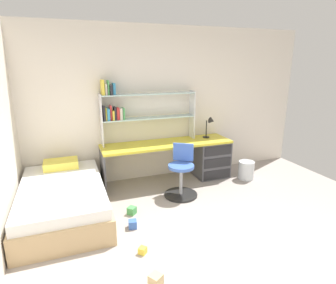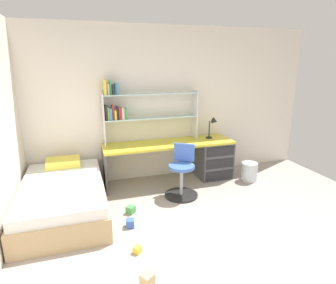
{
  "view_description": "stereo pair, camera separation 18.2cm",
  "coord_description": "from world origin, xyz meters",
  "px_view_note": "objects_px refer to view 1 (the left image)",
  "views": [
    {
      "loc": [
        -1.58,
        -1.89,
        2.02
      ],
      "look_at": [
        -0.23,
        1.78,
        0.92
      ],
      "focal_mm": 30.12,
      "sensor_mm": 36.0,
      "label": 1
    },
    {
      "loc": [
        -1.41,
        -1.95,
        2.02
      ],
      "look_at": [
        -0.23,
        1.78,
        0.92
      ],
      "focal_mm": 30.12,
      "sensor_mm": 36.0,
      "label": 2
    }
  ],
  "objects_px": {
    "desk": "(199,156)",
    "bed_platform": "(63,200)",
    "toy_block_natural_0": "(156,280)",
    "bookshelf_hutch": "(134,108)",
    "swivel_chair": "(181,176)",
    "desk_lamp": "(210,124)",
    "toy_block_green_3": "(132,210)",
    "waste_bin": "(246,170)",
    "toy_block_yellow_2": "(143,250)",
    "toy_block_blue_1": "(133,224)"
  },
  "relations": [
    {
      "from": "bookshelf_hutch",
      "to": "swivel_chair",
      "type": "xyz_separation_m",
      "value": [
        0.53,
        -0.77,
        -0.98
      ]
    },
    {
      "from": "swivel_chair",
      "to": "bed_platform",
      "type": "distance_m",
      "value": 1.75
    },
    {
      "from": "desk",
      "to": "bed_platform",
      "type": "height_order",
      "value": "desk"
    },
    {
      "from": "bookshelf_hutch",
      "to": "toy_block_blue_1",
      "type": "relative_size",
      "value": 15.82
    },
    {
      "from": "bookshelf_hutch",
      "to": "toy_block_green_3",
      "type": "distance_m",
      "value": 1.69
    },
    {
      "from": "waste_bin",
      "to": "bed_platform",
      "type": "bearing_deg",
      "value": -176.13
    },
    {
      "from": "bed_platform",
      "to": "desk_lamp",
      "type": "bearing_deg",
      "value": 14.24
    },
    {
      "from": "desk",
      "to": "toy_block_natural_0",
      "type": "relative_size",
      "value": 20.38
    },
    {
      "from": "bookshelf_hutch",
      "to": "toy_block_green_3",
      "type": "bearing_deg",
      "value": -107.19
    },
    {
      "from": "toy_block_yellow_2",
      "to": "swivel_chair",
      "type": "bearing_deg",
      "value": 51.1
    },
    {
      "from": "desk",
      "to": "waste_bin",
      "type": "height_order",
      "value": "desk"
    },
    {
      "from": "bookshelf_hutch",
      "to": "toy_block_natural_0",
      "type": "xyz_separation_m",
      "value": [
        -0.42,
        -2.43,
        -1.25
      ]
    },
    {
      "from": "desk_lamp",
      "to": "bed_platform",
      "type": "height_order",
      "value": "desk_lamp"
    },
    {
      "from": "desk_lamp",
      "to": "toy_block_green_3",
      "type": "relative_size",
      "value": 3.73
    },
    {
      "from": "bed_platform",
      "to": "toy_block_natural_0",
      "type": "bearing_deg",
      "value": -64.37
    },
    {
      "from": "desk_lamp",
      "to": "toy_block_yellow_2",
      "type": "distance_m",
      "value": 2.71
    },
    {
      "from": "desk_lamp",
      "to": "toy_block_natural_0",
      "type": "height_order",
      "value": "desk_lamp"
    },
    {
      "from": "bed_platform",
      "to": "toy_block_yellow_2",
      "type": "relative_size",
      "value": 24.08
    },
    {
      "from": "bookshelf_hutch",
      "to": "swivel_chair",
      "type": "relative_size",
      "value": 2.02
    },
    {
      "from": "toy_block_natural_0",
      "to": "toy_block_blue_1",
      "type": "height_order",
      "value": "toy_block_natural_0"
    },
    {
      "from": "desk",
      "to": "waste_bin",
      "type": "bearing_deg",
      "value": -27.55
    },
    {
      "from": "waste_bin",
      "to": "toy_block_natural_0",
      "type": "relative_size",
      "value": 2.95
    },
    {
      "from": "desk_lamp",
      "to": "toy_block_green_3",
      "type": "distance_m",
      "value": 2.15
    },
    {
      "from": "swivel_chair",
      "to": "toy_block_green_3",
      "type": "distance_m",
      "value": 0.96
    },
    {
      "from": "toy_block_yellow_2",
      "to": "bookshelf_hutch",
      "type": "bearing_deg",
      "value": 77.93
    },
    {
      "from": "toy_block_yellow_2",
      "to": "toy_block_green_3",
      "type": "height_order",
      "value": "toy_block_green_3"
    },
    {
      "from": "bed_platform",
      "to": "toy_block_green_3",
      "type": "height_order",
      "value": "bed_platform"
    },
    {
      "from": "desk",
      "to": "toy_block_yellow_2",
      "type": "xyz_separation_m",
      "value": [
        -1.54,
        -1.77,
        -0.36
      ]
    },
    {
      "from": "waste_bin",
      "to": "toy_block_blue_1",
      "type": "height_order",
      "value": "waste_bin"
    },
    {
      "from": "toy_block_blue_1",
      "to": "toy_block_yellow_2",
      "type": "relative_size",
      "value": 1.34
    },
    {
      "from": "toy_block_natural_0",
      "to": "toy_block_yellow_2",
      "type": "xyz_separation_m",
      "value": [
        0.0,
        0.48,
        -0.02
      ]
    },
    {
      "from": "bed_platform",
      "to": "toy_block_yellow_2",
      "type": "xyz_separation_m",
      "value": [
        0.79,
        -1.17,
        -0.19
      ]
    },
    {
      "from": "toy_block_blue_1",
      "to": "bookshelf_hutch",
      "type": "bearing_deg",
      "value": 74.17
    },
    {
      "from": "waste_bin",
      "to": "toy_block_blue_1",
      "type": "xyz_separation_m",
      "value": [
        -2.28,
        -0.85,
        -0.11
      ]
    },
    {
      "from": "bookshelf_hutch",
      "to": "waste_bin",
      "type": "relative_size",
      "value": 4.99
    },
    {
      "from": "swivel_chair",
      "to": "bed_platform",
      "type": "xyz_separation_m",
      "value": [
        -1.74,
        -0.01,
        -0.09
      ]
    },
    {
      "from": "bed_platform",
      "to": "toy_block_blue_1",
      "type": "relative_size",
      "value": 17.95
    },
    {
      "from": "bookshelf_hutch",
      "to": "toy_block_natural_0",
      "type": "height_order",
      "value": "bookshelf_hutch"
    },
    {
      "from": "bookshelf_hutch",
      "to": "toy_block_yellow_2",
      "type": "bearing_deg",
      "value": -102.07
    },
    {
      "from": "toy_block_yellow_2",
      "to": "toy_block_green_3",
      "type": "xyz_separation_m",
      "value": [
        0.08,
        0.87,
        0.01
      ]
    },
    {
      "from": "desk_lamp",
      "to": "toy_block_blue_1",
      "type": "distance_m",
      "value": 2.37
    },
    {
      "from": "bookshelf_hutch",
      "to": "bed_platform",
      "type": "xyz_separation_m",
      "value": [
        -1.21,
        -0.79,
        -1.07
      ]
    },
    {
      "from": "bed_platform",
      "to": "toy_block_blue_1",
      "type": "bearing_deg",
      "value": -38.26
    },
    {
      "from": "bed_platform",
      "to": "toy_block_green_3",
      "type": "distance_m",
      "value": 0.94
    },
    {
      "from": "waste_bin",
      "to": "toy_block_green_3",
      "type": "distance_m",
      "value": 2.28
    },
    {
      "from": "waste_bin",
      "to": "toy_block_yellow_2",
      "type": "xyz_separation_m",
      "value": [
        -2.3,
        -1.37,
        -0.12
      ]
    },
    {
      "from": "waste_bin",
      "to": "toy_block_natural_0",
      "type": "xyz_separation_m",
      "value": [
        -2.3,
        -1.86,
        -0.11
      ]
    },
    {
      "from": "desk_lamp",
      "to": "toy_block_natural_0",
      "type": "relative_size",
      "value": 3.48
    },
    {
      "from": "desk",
      "to": "toy_block_green_3",
      "type": "bearing_deg",
      "value": -148.25
    },
    {
      "from": "toy_block_blue_1",
      "to": "desk_lamp",
      "type": "bearing_deg",
      "value": 36.14
    }
  ]
}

